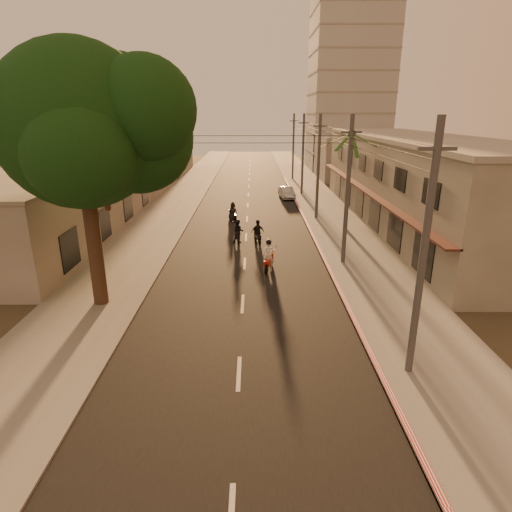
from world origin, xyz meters
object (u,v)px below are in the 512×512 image
at_px(scooter_red, 269,257).
at_px(scooter_mid_a, 238,232).
at_px(scooter_far_a, 233,213).
at_px(broadleaf_tree, 90,127).
at_px(scooter_mid_b, 258,233).
at_px(parked_car, 287,193).
at_px(palm_tree, 351,139).

xyz_separation_m(scooter_red, scooter_mid_a, (-2.01, 5.92, -0.09)).
relative_size(scooter_red, scooter_far_a, 1.14).
bearing_deg(broadleaf_tree, scooter_mid_b, 54.20).
relative_size(scooter_red, scooter_mid_b, 1.13).
height_order(broadleaf_tree, parked_car, broadleaf_tree).
distance_m(scooter_mid_a, parked_car, 17.84).
bearing_deg(broadleaf_tree, scooter_far_a, 72.37).
bearing_deg(broadleaf_tree, scooter_mid_a, 59.99).
distance_m(broadleaf_tree, palm_tree, 20.18).
height_order(scooter_mid_b, parked_car, scooter_mid_b).
bearing_deg(palm_tree, scooter_red, -125.17).
distance_m(palm_tree, scooter_mid_a, 11.17).
distance_m(broadleaf_tree, scooter_mid_a, 14.36).
distance_m(broadleaf_tree, scooter_mid_b, 14.92).
bearing_deg(scooter_mid_b, parked_car, 65.16).
xyz_separation_m(scooter_mid_a, scooter_mid_b, (1.42, -0.12, 0.00)).
height_order(broadleaf_tree, palm_tree, broadleaf_tree).
xyz_separation_m(broadleaf_tree, parked_car, (10.90, 27.67, -7.85)).
height_order(broadleaf_tree, scooter_red, broadleaf_tree).
bearing_deg(parked_car, palm_tree, -82.08).
height_order(scooter_red, scooter_mid_b, scooter_red).
bearing_deg(scooter_red, scooter_far_a, 116.44).
relative_size(scooter_mid_a, scooter_far_a, 1.03).
bearing_deg(scooter_red, scooter_mid_b, 110.05).
xyz_separation_m(scooter_mid_a, parked_car, (4.84, 17.17, -0.16)).
xyz_separation_m(scooter_far_a, parked_car, (5.51, 10.71, -0.16)).
bearing_deg(palm_tree, scooter_mid_a, -158.56).
distance_m(scooter_mid_b, scooter_far_a, 6.91).
xyz_separation_m(broadleaf_tree, scooter_mid_b, (7.48, 10.37, -7.68)).
height_order(scooter_mid_a, scooter_mid_b, scooter_mid_a).
xyz_separation_m(palm_tree, parked_car, (-3.71, 13.81, -6.52)).
xyz_separation_m(broadleaf_tree, palm_tree, (14.61, 13.86, -1.33)).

